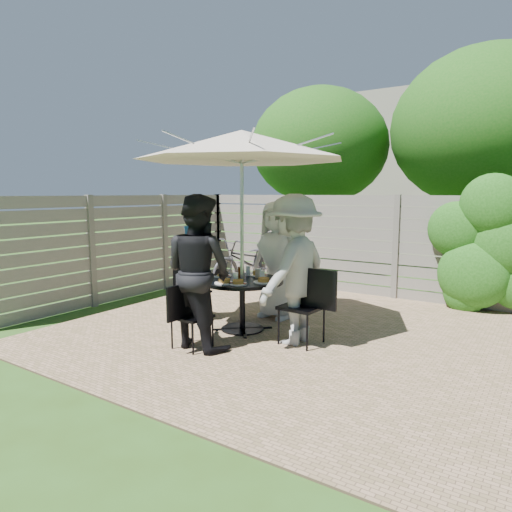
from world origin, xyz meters
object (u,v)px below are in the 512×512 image
Objects in this scene: person_left at (198,261)px; plate_extra at (238,283)px; coffee_cup at (258,274)px; glass_right at (262,275)px; plate_right at (263,281)px; syrup_jug at (241,273)px; chair_front at (192,330)px; glass_back at (248,271)px; plate_back at (258,274)px; bicycle at (249,261)px; person_front at (198,272)px; chair_back at (282,300)px; person_back at (277,260)px; patio_table at (242,295)px; person_right at (294,270)px; plate_left at (222,275)px; chair_left at (192,302)px; glass_front at (236,278)px; chair_right at (303,322)px; plate_front at (224,282)px; glass_left at (223,273)px; umbrella at (242,145)px.

person_left reaches higher than plate_extra.
glass_right is at bearing -39.68° from coffee_cup.
syrup_jug is at bearing 169.33° from plate_right.
glass_back is at bearing 3.10° from chair_front.
plate_back is 2.91m from bicycle.
person_front is at bearing -1.63° from chair_front.
chair_back reaches higher than chair_front.
person_back is 1.66m from person_front.
person_back is (-0.01, -0.13, 0.63)m from chair_back.
plate_right is at bearing -50.13° from glass_right.
person_back reaches higher than patio_table.
person_right is 1.21m from plate_left.
chair_left reaches higher than plate_right.
glass_front is 1.00× the size of glass_right.
coffee_cup is (-0.85, 0.28, 0.48)m from chair_right.
person_left reaches higher than chair_back.
plate_front is at bearing -66.55° from person_right.
glass_back reaches higher than patio_table.
person_front reaches higher than patio_table.
person_left is 0.49m from plate_left.
chair_right is at bearing -33.69° from bicycle.
person_back is 7.37× the size of plate_extra.
syrup_jug is at bearing -86.10° from person_front.
chair_front is at bearing -53.65° from bicycle.
plate_right is 0.34m from coffee_cup.
chair_front is at bearing -93.85° from patio_table.
plate_extra is at bearing -32.93° from plate_left.
coffee_cup is (0.17, 0.16, -0.02)m from syrup_jug.
glass_left is 0.88× the size of syrup_jug.
glass_front is at bearing -71.88° from patio_table.
glass_left is (-1.23, -0.02, 0.49)m from chair_right.
person_front is 13.35× the size of glass_left.
bicycle is (-1.71, 3.02, -0.25)m from plate_front.
person_right reaches higher than plate_back.
bicycle is (-1.80, 1.70, 0.24)m from chair_back.
chair_front is 1.34m from glass_back.
umbrella is 11.36× the size of plate_right.
person_front is 7.79× the size of plate_extra.
chair_front is at bearing -98.68° from coffee_cup.
syrup_jug is (0.03, -0.21, 0.01)m from glass_back.
glass_right is at bearing 18.12° from umbrella.
person_left is at bearing 165.70° from glass_left.
patio_table is 4.49× the size of plate_back.
glass_front is at bearing -116.88° from glass_right.
umbrella is 2.44m from chair_front.
person_front reaches higher than syrup_jug.
person_front is 1.10m from glass_back.
glass_back is (-0.06, 0.63, 0.05)m from plate_front.
plate_right is 0.43m from syrup_jug.
plate_back is 1.00× the size of plate_left.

